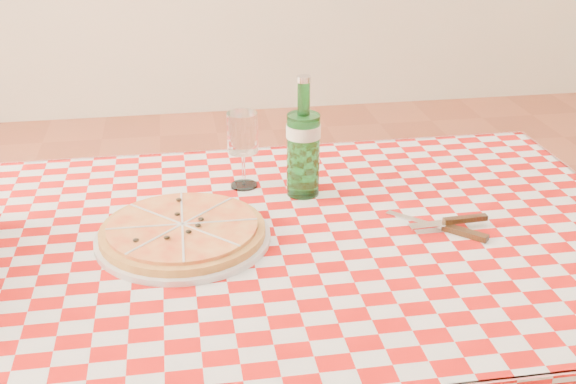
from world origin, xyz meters
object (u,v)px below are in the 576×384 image
water_bottle (303,137)px  pizza_plate (183,230)px  wine_glass (243,150)px  dining_table (303,279)px

water_bottle → pizza_plate: bearing=-147.0°
pizza_plate → wine_glass: (0.14, 0.22, 0.06)m
water_bottle → wine_glass: (-0.12, 0.06, -0.04)m
dining_table → wine_glass: bearing=110.5°
water_bottle → wine_glass: 0.14m
dining_table → water_bottle: size_ratio=4.77×
dining_table → wine_glass: 0.31m
pizza_plate → water_bottle: (0.25, 0.16, 0.11)m
pizza_plate → wine_glass: size_ratio=1.96×
pizza_plate → water_bottle: size_ratio=1.27×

